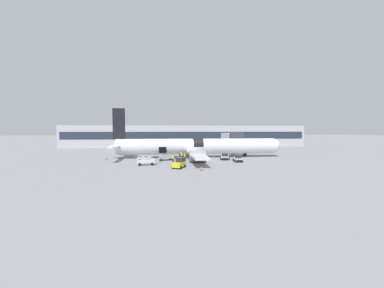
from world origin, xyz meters
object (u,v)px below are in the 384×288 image
baggage_cart_empty (147,162)px  baggage_tug_mid (238,159)px  ground_crew_loader_b (182,155)px  suitcase_on_tarmac_spare (160,160)px  ground_crew_loader_a (185,157)px  baggage_tug_rear (225,157)px  suitcase_on_tarmac_upright (177,159)px  baggage_cart_loading (166,158)px  ground_crew_driver (173,158)px  airplane (195,147)px  baggage_tug_lead (179,164)px  baggage_cart_queued (145,159)px

baggage_cart_empty → baggage_tug_mid: bearing=8.2°
ground_crew_loader_b → suitcase_on_tarmac_spare: (-4.53, -2.87, -0.63)m
ground_crew_loader_a → ground_crew_loader_b: (-0.52, 2.17, 0.00)m
suitcase_on_tarmac_spare → baggage_tug_mid: bearing=-6.5°
baggage_tug_rear → suitcase_on_tarmac_upright: (-10.62, -1.08, -0.31)m
suitcase_on_tarmac_upright → suitcase_on_tarmac_spare: 3.46m
baggage_cart_loading → baggage_tug_rear: bearing=-2.0°
baggage_tug_mid → ground_crew_loader_a: 10.93m
baggage_tug_mid → ground_crew_driver: ground_crew_driver is taller
ground_crew_driver → baggage_cart_empty: bearing=-141.7°
ground_crew_loader_a → ground_crew_driver: bearing=-155.7°
baggage_tug_rear → ground_crew_driver: size_ratio=2.13×
ground_crew_loader_b → suitcase_on_tarmac_upright: bearing=-120.8°
baggage_tug_mid → baggage_tug_rear: 4.13m
airplane → suitcase_on_tarmac_upright: (-4.75, -5.94, -2.23)m
baggage_tug_lead → ground_crew_driver: baggage_tug_lead is taller
ground_crew_loader_b → ground_crew_driver: size_ratio=1.13×
baggage_cart_queued → baggage_cart_empty: baggage_cart_empty is taller
baggage_tug_rear → ground_crew_loader_a: 9.01m
ground_crew_driver → baggage_tug_lead: bearing=-84.2°
airplane → baggage_cart_loading: airplane is taller
ground_crew_loader_b → suitcase_on_tarmac_upright: (-1.18, -1.98, -0.62)m
baggage_tug_rear → baggage_cart_loading: (-12.77, 0.46, -0.17)m
baggage_cart_queued → suitcase_on_tarmac_spare: 3.24m
baggage_cart_loading → baggage_cart_empty: baggage_cart_empty is taller
baggage_tug_lead → baggage_tug_mid: baggage_tug_lead is taller
suitcase_on_tarmac_upright → baggage_cart_loading: bearing=144.3°
baggage_cart_empty → airplane: bearing=46.7°
baggage_tug_rear → suitcase_on_tarmac_spare: bearing=-172.0°
airplane → baggage_cart_empty: 15.54m
baggage_cart_empty → ground_crew_driver: ground_crew_driver is taller
airplane → baggage_cart_empty: (-10.57, -11.22, -1.93)m
baggage_tug_mid → baggage_cart_empty: 18.35m
baggage_cart_loading → ground_crew_loader_a: (3.85, -1.73, 0.47)m
baggage_cart_loading → airplane: bearing=32.5°
suitcase_on_tarmac_spare → baggage_cart_queued: bearing=165.7°
baggage_cart_queued → ground_crew_driver: 5.82m
baggage_cart_loading → ground_crew_loader_a: bearing=-24.2°
suitcase_on_tarmac_upright → ground_crew_driver: bearing=-121.1°
baggage_tug_mid → suitcase_on_tarmac_spare: bearing=173.5°
airplane → baggage_cart_empty: bearing=-133.3°
baggage_cart_empty → ground_crew_driver: size_ratio=2.69×
baggage_cart_empty → suitcase_on_tarmac_upright: size_ratio=5.73×
baggage_cart_queued → ground_crew_driver: size_ratio=2.45×
baggage_tug_lead → baggage_cart_queued: 11.03m
airplane → suitcase_on_tarmac_upright: bearing=-128.6°
baggage_cart_queued → baggage_cart_empty: (0.66, -5.20, 0.08)m
suitcase_on_tarmac_upright → baggage_tug_lead: bearing=-90.1°
ground_crew_driver → baggage_cart_queued: bearing=167.7°
baggage_cart_queued → suitcase_on_tarmac_spare: baggage_cart_queued is taller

